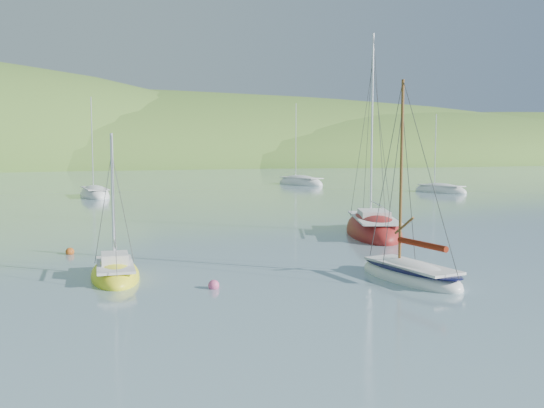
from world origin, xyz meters
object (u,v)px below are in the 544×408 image
object	(u,v)px
sailboat_yellow	(115,274)
distant_sloop_d	(440,191)
daysailer_white	(410,274)
distant_sloop_b	(300,183)
distant_sloop_a	(95,195)
sloop_red	(373,231)

from	to	relation	value
sailboat_yellow	distant_sloop_d	world-z (taller)	distant_sloop_d
daysailer_white	distant_sloop_b	bearing A→B (deg)	64.40
distant_sloop_a	distant_sloop_d	bearing A→B (deg)	-14.42
sloop_red	distant_sloop_b	bearing A→B (deg)	93.06
daysailer_white	distant_sloop_a	xyz separation A→B (m)	(-9.65, 44.65, -0.01)
distant_sloop_b	distant_sloop_d	world-z (taller)	distant_sloop_b
sailboat_yellow	distant_sloop_d	size ratio (longest dim) A/B	0.65
distant_sloop_b	distant_sloop_d	size ratio (longest dim) A/B	1.25
distant_sloop_a	distant_sloop_b	bearing A→B (deg)	18.11
distant_sloop_b	sailboat_yellow	bearing A→B (deg)	-137.36
distant_sloop_a	distant_sloop_b	size ratio (longest dim) A/B	0.93
daysailer_white	sailboat_yellow	bearing A→B (deg)	151.62
sailboat_yellow	distant_sloop_a	xyz separation A→B (m)	(1.29, 40.56, 0.03)
sloop_red	distant_sloop_b	size ratio (longest dim) A/B	1.07
sailboat_yellow	distant_sloop_d	bearing A→B (deg)	44.16
daysailer_white	distant_sloop_a	bearing A→B (deg)	94.29
distant_sloop_a	daysailer_white	bearing A→B (deg)	-82.48
sailboat_yellow	distant_sloop_a	bearing A→B (deg)	90.99
sailboat_yellow	distant_sloop_b	distance (m)	59.62
daysailer_white	sailboat_yellow	size ratio (longest dim) A/B	1.33
distant_sloop_b	distant_sloop_d	distance (m)	20.57
daysailer_white	distant_sloop_a	size ratio (longest dim) A/B	0.75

